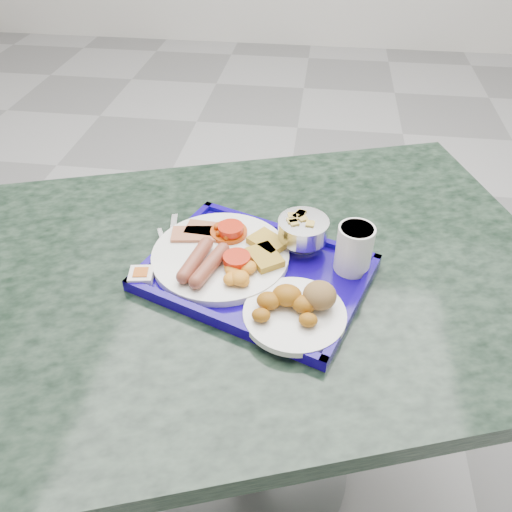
{
  "coord_description": "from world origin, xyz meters",
  "views": [
    {
      "loc": [
        0.14,
        -1.67,
        1.44
      ],
      "look_at": [
        0.04,
        -0.97,
        0.84
      ],
      "focal_mm": 35.0,
      "sensor_mm": 36.0,
      "label": 1
    }
  ],
  "objects": [
    {
      "name": "knife",
      "position": [
        -0.15,
        -0.89,
        0.8
      ],
      "size": [
        0.05,
        0.18,
        0.0
      ],
      "primitive_type": "cube",
      "rotation": [
        0.0,
        0.0,
        0.19
      ],
      "color": "#B4B5B7",
      "rests_on": "tray"
    },
    {
      "name": "main_plate",
      "position": [
        -0.03,
        -0.94,
        0.81
      ],
      "size": [
        0.27,
        0.27,
        0.04
      ],
      "rotation": [
        0.0,
        0.0,
        -0.36
      ],
      "color": "white",
      "rests_on": "tray"
    },
    {
      "name": "floor",
      "position": [
        0.0,
        0.0,
        0.0
      ],
      "size": [
        6.0,
        6.0,
        0.0
      ],
      "primitive_type": "plane",
      "color": "#99989B",
      "rests_on": "ground"
    },
    {
      "name": "jam_packet",
      "position": [
        -0.17,
        -1.01,
        0.81
      ],
      "size": [
        0.05,
        0.05,
        0.02
      ],
      "rotation": [
        0.0,
        0.0,
        0.16
      ],
      "color": "white",
      "rests_on": "tray"
    },
    {
      "name": "juice_cup",
      "position": [
        0.22,
        -0.93,
        0.85
      ],
      "size": [
        0.07,
        0.07,
        0.1
      ],
      "color": "white",
      "rests_on": "tray"
    },
    {
      "name": "table",
      "position": [
        0.01,
        -0.94,
        0.58
      ],
      "size": [
        1.46,
        1.2,
        0.79
      ],
      "rotation": [
        0.0,
        0.0,
        0.33
      ],
      "color": "gray",
      "rests_on": "floor"
    },
    {
      "name": "tray",
      "position": [
        0.04,
        -0.97,
        0.8
      ],
      "size": [
        0.48,
        0.42,
        0.02
      ],
      "rotation": [
        0.0,
        0.0,
        -0.35
      ],
      "color": "#120284",
      "rests_on": "table"
    },
    {
      "name": "bread_plate",
      "position": [
        0.13,
        -1.07,
        0.82
      ],
      "size": [
        0.18,
        0.18,
        0.06
      ],
      "rotation": [
        0.0,
        0.0,
        -0.08
      ],
      "color": "white",
      "rests_on": "tray"
    },
    {
      "name": "spoon",
      "position": [
        -0.13,
        -0.86,
        0.8
      ],
      "size": [
        0.08,
        0.15,
        0.01
      ],
      "rotation": [
        0.0,
        0.0,
        0.44
      ],
      "color": "#B4B5B7",
      "rests_on": "tray"
    },
    {
      "name": "fruit_bowl",
      "position": [
        0.12,
        -0.88,
        0.85
      ],
      "size": [
        0.1,
        0.1,
        0.07
      ],
      "color": "#B4B5B7",
      "rests_on": "tray"
    }
  ]
}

